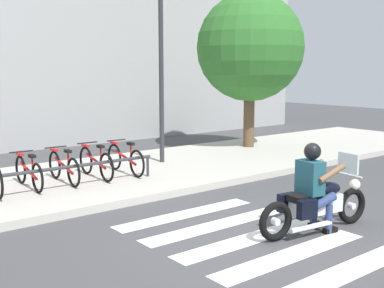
# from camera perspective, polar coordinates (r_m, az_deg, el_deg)

# --- Properties ---
(ground_plane) EXTENTS (48.00, 48.00, 0.00)m
(ground_plane) POSITION_cam_1_polar(r_m,az_deg,el_deg) (7.62, 8.25, -10.62)
(ground_plane) COLOR #424244
(sidewalk) EXTENTS (24.00, 4.40, 0.15)m
(sidewalk) POSITION_cam_1_polar(r_m,az_deg,el_deg) (11.34, -9.81, -3.81)
(sidewalk) COLOR #B7B2A8
(sidewalk) RESTS_ON ground
(crosswalk_stripe_0) EXTENTS (2.80, 0.40, 0.01)m
(crosswalk_stripe_0) POSITION_cam_1_polar(r_m,az_deg,el_deg) (6.52, 17.33, -14.34)
(crosswalk_stripe_0) COLOR white
(crosswalk_stripe_0) RESTS_ON ground
(crosswalk_stripe_1) EXTENTS (2.80, 0.40, 0.01)m
(crosswalk_stripe_1) POSITION_cam_1_polar(r_m,az_deg,el_deg) (6.96, 11.76, -12.61)
(crosswalk_stripe_1) COLOR white
(crosswalk_stripe_1) RESTS_ON ground
(crosswalk_stripe_2) EXTENTS (2.80, 0.40, 0.01)m
(crosswalk_stripe_2) POSITION_cam_1_polar(r_m,az_deg,el_deg) (7.46, 6.96, -11.00)
(crosswalk_stripe_2) COLOR white
(crosswalk_stripe_2) RESTS_ON ground
(crosswalk_stripe_3) EXTENTS (2.80, 0.40, 0.01)m
(crosswalk_stripe_3) POSITION_cam_1_polar(r_m,az_deg,el_deg) (8.01, 2.83, -9.54)
(crosswalk_stripe_3) COLOR white
(crosswalk_stripe_3) RESTS_ON ground
(crosswalk_stripe_4) EXTENTS (2.80, 0.40, 0.01)m
(crosswalk_stripe_4) POSITION_cam_1_polar(r_m,az_deg,el_deg) (8.60, -0.72, -8.24)
(crosswalk_stripe_4) COLOR white
(crosswalk_stripe_4) RESTS_ON ground
(motorcycle) EXTENTS (2.22, 0.75, 1.19)m
(motorcycle) POSITION_cam_1_polar(r_m,az_deg,el_deg) (7.83, 14.49, -6.85)
(motorcycle) COLOR black
(motorcycle) RESTS_ON ground
(rider) EXTENTS (0.68, 0.59, 1.42)m
(rider) POSITION_cam_1_polar(r_m,az_deg,el_deg) (7.69, 14.16, -4.33)
(rider) COLOR #1E4C59
(rider) RESTS_ON ground
(bicycle_2) EXTENTS (0.48, 1.60, 0.72)m
(bicycle_2) POSITION_cam_1_polar(r_m,az_deg,el_deg) (10.25, -18.71, -3.15)
(bicycle_2) COLOR black
(bicycle_2) RESTS_ON sidewalk
(bicycle_3) EXTENTS (0.48, 1.62, 0.74)m
(bicycle_3) POSITION_cam_1_polar(r_m,az_deg,el_deg) (10.51, -14.89, -2.65)
(bicycle_3) COLOR black
(bicycle_3) RESTS_ON sidewalk
(bicycle_4) EXTENTS (0.48, 1.65, 0.76)m
(bicycle_4) POSITION_cam_1_polar(r_m,az_deg,el_deg) (10.82, -11.28, -2.16)
(bicycle_4) COLOR black
(bicycle_4) RESTS_ON sidewalk
(bicycle_5) EXTENTS (0.48, 1.67, 0.75)m
(bicycle_5) POSITION_cam_1_polar(r_m,az_deg,el_deg) (11.17, -7.88, -1.75)
(bicycle_5) COLOR black
(bicycle_5) RESTS_ON sidewalk
(bike_rack) EXTENTS (4.32, 0.07, 0.49)m
(bike_rack) POSITION_cam_1_polar(r_m,az_deg,el_deg) (9.85, -15.60, -2.96)
(bike_rack) COLOR #333338
(bike_rack) RESTS_ON sidewalk
(street_lamp) EXTENTS (0.28, 0.28, 4.51)m
(street_lamp) POSITION_cam_1_polar(r_m,az_deg,el_deg) (12.35, -3.66, 9.66)
(street_lamp) COLOR #2D2D33
(street_lamp) RESTS_ON ground
(tree_near_rack) EXTENTS (3.25, 3.25, 4.81)m
(tree_near_rack) POSITION_cam_1_polar(r_m,az_deg,el_deg) (14.96, 6.87, 11.20)
(tree_near_rack) COLOR brown
(tree_near_rack) RESTS_ON ground
(building_backdrop) EXTENTS (24.00, 1.20, 7.87)m
(building_backdrop) POSITION_cam_1_polar(r_m,az_deg,el_deg) (16.37, -20.06, 13.21)
(building_backdrop) COLOR #999999
(building_backdrop) RESTS_ON ground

